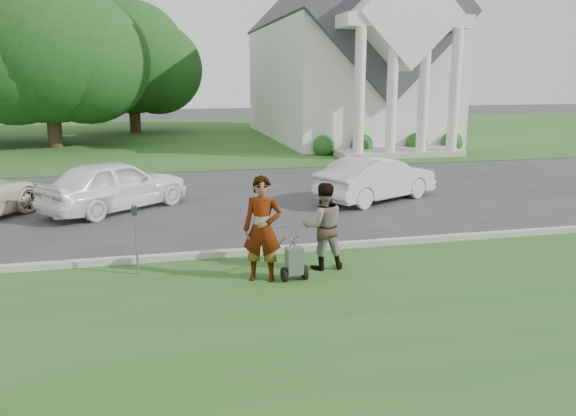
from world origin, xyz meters
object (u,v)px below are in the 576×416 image
object	(u,v)px
parking_meter_near	(136,231)
tree_back	(131,63)
tree_left	(47,51)
person_left	(262,230)
person_right	(323,227)
striping_cart	(294,261)
car_b	(115,185)
church	(345,41)
car_d	(377,178)

from	to	relation	value
parking_meter_near	tree_back	bearing A→B (deg)	91.89
tree_left	person_left	size ratio (longest dim) A/B	5.32
tree_back	person_right	size ratio (longest dim) A/B	5.49
striping_cart	person_right	world-z (taller)	person_right
striping_cart	car_b	bearing A→B (deg)	112.86
tree_back	parking_meter_near	size ratio (longest dim) A/B	6.85
church	parking_meter_near	bearing A→B (deg)	-117.28
tree_back	car_b	distance (m)	24.64
tree_back	person_right	xyz separation A→B (m)	(4.62, -30.62, -3.85)
tree_left	car_d	xyz separation A→B (m)	(12.12, -16.76, -4.42)
tree_left	tree_back	xyz separation A→B (m)	(4.00, 8.00, -0.38)
person_right	tree_back	bearing A→B (deg)	-80.08
person_left	church	bearing A→B (deg)	87.58
parking_meter_near	car_b	distance (m)	5.91
tree_back	person_right	distance (m)	31.21
church	tree_back	world-z (taller)	church
person_right	car_d	size ratio (longest dim) A/B	0.42
church	tree_back	size ratio (longest dim) A/B	2.51
car_d	person_left	bearing A→B (deg)	115.98
tree_left	parking_meter_near	size ratio (longest dim) A/B	7.57
tree_left	car_b	world-z (taller)	tree_left
car_d	tree_left	bearing A→B (deg)	9.30
church	person_left	bearing A→B (deg)	-111.87
car_d	church	bearing A→B (deg)	-41.87
person_right	person_left	bearing A→B (deg)	18.44
person_right	tree_left	bearing A→B (deg)	-67.80
person_left	tree_back	bearing A→B (deg)	115.56
church	person_left	xyz separation A→B (m)	(-9.69, -24.15, -4.94)
striping_cart	person_right	distance (m)	1.03
tree_left	tree_back	distance (m)	8.95
person_left	car_d	bearing A→B (deg)	71.99
striping_cart	person_right	xyz separation A→B (m)	(0.72, 0.54, 0.50)
striping_cart	car_d	world-z (taller)	car_d
tree_back	striping_cart	bearing A→B (deg)	-82.87
person_left	car_d	distance (m)	7.89
person_right	parking_meter_near	size ratio (longest dim) A/B	1.25
church	person_right	world-z (taller)	church
car_b	striping_cart	bearing A→B (deg)	169.45
striping_cart	person_left	xyz separation A→B (m)	(-0.58, 0.14, 0.62)
parking_meter_near	car_d	size ratio (longest dim) A/B	0.34
church	tree_left	world-z (taller)	church
tree_left	person_right	xyz separation A→B (m)	(8.62, -22.62, -4.23)
church	person_left	size ratio (longest dim) A/B	12.06
tree_back	car_b	bearing A→B (deg)	-89.48
striping_cart	car_d	xyz separation A→B (m)	(4.22, 6.40, 0.31)
tree_left	striping_cart	bearing A→B (deg)	-71.17
tree_back	car_b	xyz separation A→B (m)	(0.22, -24.32, -3.98)
parking_meter_near	car_b	world-z (taller)	car_b
church	car_b	size ratio (longest dim) A/B	5.52
person_right	church	bearing A→B (deg)	-108.12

